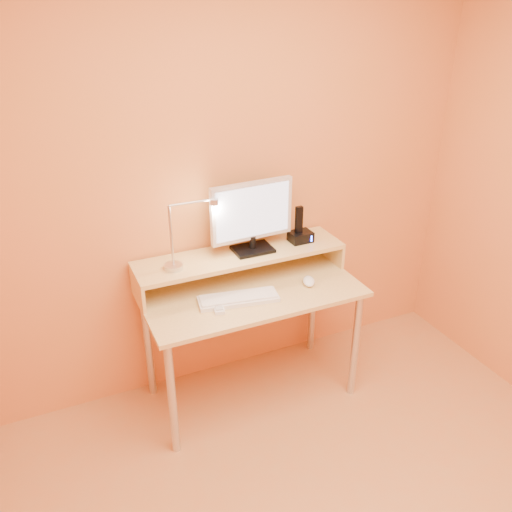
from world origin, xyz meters
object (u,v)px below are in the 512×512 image
phone_dock (301,237)px  keyboard (238,299)px  remote_control (217,304)px  monitor_panel (252,211)px  mouse (309,281)px  lamp_base (174,267)px

phone_dock → keyboard: 0.57m
remote_control → monitor_panel: bearing=49.8°
keyboard → phone_dock: bearing=34.3°
keyboard → mouse: 0.43m
mouse → remote_control: size_ratio=0.60×
monitor_panel → lamp_base: 0.52m
mouse → monitor_panel: bearing=159.9°
phone_dock → keyboard: size_ratio=0.31×
keyboard → remote_control: (-0.12, 0.00, -0.00)m
monitor_panel → mouse: (0.25, -0.23, -0.38)m
keyboard → lamp_base: bearing=154.8°
monitor_panel → remote_control: 0.54m
phone_dock → keyboard: bearing=-156.3°
monitor_panel → lamp_base: bearing=-178.2°
lamp_base → phone_dock: phone_dock is taller
keyboard → mouse: mouse is taller
keyboard → remote_control: keyboard is taller
lamp_base → mouse: bearing=-15.1°
mouse → remote_control: 0.55m
mouse → remote_control: bearing=-156.5°
phone_dock → keyboard: phone_dock is taller
mouse → remote_control: (-0.55, -0.00, -0.01)m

